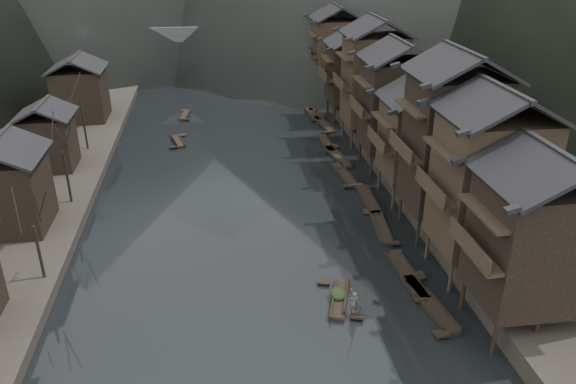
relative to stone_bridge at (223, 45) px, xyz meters
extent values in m
plane|color=black|center=(0.00, -72.00, -5.11)|extent=(300.00, 300.00, 0.00)
cube|color=#2D2823|center=(35.00, -32.00, -4.21)|extent=(40.00, 200.00, 1.80)
cylinder|color=black|center=(14.20, -82.40, -3.81)|extent=(0.30, 0.30, 2.90)
cylinder|color=black|center=(14.20, -77.60, -3.81)|extent=(0.30, 0.30, 2.90)
cylinder|color=black|center=(16.95, -82.40, -3.81)|extent=(0.30, 0.30, 2.90)
cylinder|color=black|center=(16.95, -77.60, -3.81)|extent=(0.30, 0.30, 2.90)
cube|color=black|center=(17.30, -80.00, 1.62)|extent=(7.00, 6.00, 8.26)
cube|color=#34291D|center=(13.30, -80.00, 1.21)|extent=(1.20, 5.70, 0.25)
cylinder|color=#34291D|center=(14.20, -75.40, -3.81)|extent=(0.30, 0.30, 2.90)
cylinder|color=#34291D|center=(14.20, -70.60, -3.81)|extent=(0.30, 0.30, 2.90)
cylinder|color=#34291D|center=(16.95, -75.40, -3.81)|extent=(0.30, 0.30, 2.90)
cylinder|color=#34291D|center=(16.95, -70.60, -3.81)|extent=(0.30, 0.30, 2.90)
cube|color=#34291D|center=(17.30, -73.00, 2.60)|extent=(7.00, 6.00, 10.21)
cube|color=#34291D|center=(13.30, -73.00, 2.08)|extent=(1.20, 5.70, 0.25)
cylinder|color=black|center=(14.20, -68.40, -3.81)|extent=(0.30, 0.30, 2.90)
cylinder|color=black|center=(14.20, -63.60, -3.81)|extent=(0.30, 0.30, 2.90)
cylinder|color=black|center=(16.95, -68.40, -3.81)|extent=(0.30, 0.30, 2.90)
cylinder|color=black|center=(16.95, -63.60, -3.81)|extent=(0.30, 0.30, 2.90)
cube|color=black|center=(17.30, -66.00, 3.23)|extent=(7.00, 6.00, 11.47)
cube|color=#34291D|center=(13.30, -66.00, 2.65)|extent=(1.20, 5.70, 0.25)
cylinder|color=#34291D|center=(14.20, -61.40, -3.81)|extent=(0.30, 0.30, 2.90)
cylinder|color=#34291D|center=(14.20, -56.60, -3.81)|extent=(0.30, 0.30, 2.90)
cylinder|color=#34291D|center=(16.95, -61.40, -3.81)|extent=(0.30, 0.30, 2.90)
cylinder|color=#34291D|center=(16.95, -56.60, -3.81)|extent=(0.30, 0.30, 2.90)
cube|color=#34291D|center=(17.30, -59.00, 1.17)|extent=(7.00, 6.00, 7.37)
cube|color=#34291D|center=(13.30, -59.00, 0.81)|extent=(1.20, 5.70, 0.25)
cylinder|color=black|center=(14.20, -53.40, -3.81)|extent=(0.30, 0.30, 2.90)
cylinder|color=black|center=(14.20, -48.60, -3.81)|extent=(0.30, 0.30, 2.90)
cylinder|color=black|center=(16.95, -53.40, -3.81)|extent=(0.30, 0.30, 2.90)
cylinder|color=black|center=(16.95, -48.60, -3.81)|extent=(0.30, 0.30, 2.90)
cube|color=black|center=(17.30, -51.00, 2.29)|extent=(7.00, 6.00, 9.61)
cube|color=#34291D|center=(13.30, -51.00, 1.81)|extent=(1.20, 5.70, 0.25)
cylinder|color=#34291D|center=(14.20, -44.40, -3.81)|extent=(0.30, 0.30, 2.90)
cylinder|color=#34291D|center=(14.20, -39.60, -3.81)|extent=(0.30, 0.30, 2.90)
cylinder|color=#34291D|center=(16.95, -44.40, -3.81)|extent=(0.30, 0.30, 2.90)
cylinder|color=#34291D|center=(16.95, -39.60, -3.81)|extent=(0.30, 0.30, 2.90)
cube|color=#34291D|center=(17.30, -42.00, 2.88)|extent=(7.00, 6.00, 10.77)
cube|color=#34291D|center=(13.30, -42.00, 2.34)|extent=(1.20, 5.70, 0.25)
cylinder|color=black|center=(14.20, -34.40, -3.81)|extent=(0.30, 0.30, 2.90)
cylinder|color=black|center=(14.20, -29.60, -3.81)|extent=(0.30, 0.30, 2.90)
cylinder|color=black|center=(16.95, -34.40, -3.81)|extent=(0.30, 0.30, 2.90)
cylinder|color=black|center=(16.95, -29.60, -3.81)|extent=(0.30, 0.30, 2.90)
cube|color=black|center=(17.30, -32.00, 1.41)|extent=(7.00, 6.00, 7.84)
cube|color=#34291D|center=(13.30, -32.00, 1.02)|extent=(1.20, 5.70, 0.25)
cylinder|color=#34291D|center=(14.20, -22.40, -3.81)|extent=(0.30, 0.30, 2.90)
cylinder|color=#34291D|center=(14.20, -17.60, -3.81)|extent=(0.30, 0.30, 2.90)
cylinder|color=#34291D|center=(16.95, -22.40, -3.81)|extent=(0.30, 0.30, 2.90)
cylinder|color=#34291D|center=(16.95, -17.60, -3.81)|extent=(0.30, 0.30, 2.90)
cube|color=#34291D|center=(17.30, -20.00, 2.28)|extent=(7.00, 6.00, 9.58)
cube|color=#34291D|center=(13.30, -20.00, 1.80)|extent=(1.20, 5.70, 0.25)
cube|color=black|center=(-20.50, -62.00, -0.66)|extent=(6.00, 6.00, 6.50)
cube|color=black|center=(-20.50, -48.00, -1.01)|extent=(5.00, 5.00, 5.80)
cube|color=black|center=(-20.50, -30.00, -0.51)|extent=(6.50, 6.50, 6.80)
cylinder|color=black|center=(-17.00, -70.67, -1.73)|extent=(0.24, 0.24, 4.36)
cylinder|color=black|center=(-17.00, -57.36, -1.36)|extent=(0.24, 0.24, 5.10)
cylinder|color=black|center=(-17.00, -42.54, -1.24)|extent=(0.24, 0.24, 5.33)
cube|color=black|center=(12.08, -76.82, -4.96)|extent=(2.05, 7.31, 0.30)
cube|color=black|center=(12.08, -76.82, -4.78)|extent=(2.08, 7.18, 0.10)
cube|color=black|center=(12.54, -73.38, -4.82)|extent=(1.04, 1.00, 0.36)
cube|color=black|center=(11.63, -80.26, -4.82)|extent=(1.04, 1.00, 0.36)
cube|color=black|center=(11.73, -73.12, -4.96)|extent=(1.36, 6.65, 0.30)
cube|color=black|center=(11.73, -73.12, -4.78)|extent=(1.41, 6.52, 0.10)
cube|color=black|center=(11.86, -69.94, -4.82)|extent=(0.97, 0.85, 0.34)
cube|color=black|center=(11.61, -76.29, -4.82)|extent=(0.97, 0.85, 0.34)
cube|color=black|center=(11.89, -65.12, -4.96)|extent=(1.76, 6.43, 0.30)
cube|color=black|center=(11.89, -65.12, -4.78)|extent=(1.80, 6.31, 0.10)
cube|color=black|center=(11.58, -62.09, -4.82)|extent=(1.01, 0.88, 0.33)
cube|color=black|center=(12.21, -68.15, -4.82)|extent=(1.01, 0.88, 0.33)
cube|color=black|center=(12.31, -59.40, -4.96)|extent=(1.34, 6.68, 0.30)
cube|color=black|center=(12.31, -59.40, -4.78)|extent=(1.39, 6.55, 0.10)
cube|color=black|center=(12.19, -56.21, -4.82)|extent=(0.96, 0.85, 0.34)
cube|color=black|center=(12.42, -62.59, -4.82)|extent=(0.96, 0.85, 0.34)
cube|color=black|center=(11.33, -52.84, -4.96)|extent=(1.66, 6.55, 0.30)
cube|color=black|center=(11.33, -52.84, -4.78)|extent=(1.71, 6.42, 0.10)
cube|color=black|center=(11.60, -49.74, -4.82)|extent=(1.00, 0.88, 0.34)
cube|color=black|center=(11.06, -55.94, -4.82)|extent=(1.00, 0.88, 0.34)
cube|color=black|center=(11.77, -47.40, -4.96)|extent=(2.09, 7.39, 0.30)
cube|color=black|center=(11.77, -47.40, -4.78)|extent=(2.12, 7.25, 0.10)
cube|color=black|center=(12.25, -43.92, -4.82)|extent=(1.05, 1.01, 0.36)
cube|color=black|center=(11.29, -50.87, -4.82)|extent=(1.05, 1.01, 0.36)
cube|color=black|center=(11.36, -42.66, -4.96)|extent=(1.32, 5.98, 0.30)
cube|color=black|center=(11.36, -42.66, -4.78)|extent=(1.37, 5.87, 0.10)
cube|color=black|center=(11.47, -39.81, -4.82)|extent=(0.96, 0.77, 0.32)
cube|color=black|center=(11.26, -45.51, -4.82)|extent=(0.96, 0.77, 0.32)
cube|color=black|center=(12.57, -34.91, -4.96)|extent=(1.90, 7.44, 0.30)
cube|color=black|center=(12.57, -34.91, -4.78)|extent=(1.94, 7.30, 0.10)
cube|color=black|center=(12.96, -31.40, -4.82)|extent=(1.03, 1.00, 0.36)
cube|color=black|center=(12.19, -38.43, -4.82)|extent=(1.03, 1.00, 0.36)
cube|color=black|center=(11.84, -30.07, -4.96)|extent=(1.40, 6.09, 0.30)
cube|color=black|center=(11.84, -30.07, -4.78)|extent=(1.45, 5.97, 0.10)
cube|color=black|center=(11.99, -27.18, -4.82)|extent=(0.97, 0.79, 0.33)
cube|color=black|center=(11.70, -32.97, -4.82)|extent=(0.97, 0.79, 0.33)
cube|color=black|center=(12.02, -25.04, -4.96)|extent=(1.62, 7.07, 0.30)
cube|color=black|center=(12.02, -25.04, -4.78)|extent=(1.66, 6.94, 0.10)
cube|color=black|center=(12.28, -21.68, -4.82)|extent=(1.00, 0.93, 0.35)
cube|color=black|center=(11.77, -28.39, -4.82)|extent=(1.00, 0.93, 0.35)
cube|color=black|center=(12.57, -19.18, -4.96)|extent=(1.20, 6.43, 0.30)
cube|color=black|center=(12.57, -19.18, -4.78)|extent=(1.26, 6.31, 0.10)
cube|color=black|center=(12.52, -16.10, -4.82)|extent=(0.95, 0.81, 0.34)
cube|color=black|center=(12.62, -22.26, -4.82)|extent=(0.95, 0.81, 0.34)
cube|color=black|center=(12.65, -12.33, -4.96)|extent=(1.73, 6.28, 0.30)
cube|color=black|center=(12.65, -12.33, -4.78)|extent=(1.77, 6.16, 0.10)
cube|color=black|center=(12.34, -9.37, -4.82)|extent=(1.01, 0.86, 0.33)
cube|color=black|center=(12.95, -15.29, -4.82)|extent=(1.01, 0.86, 0.33)
cube|color=black|center=(-7.33, -39.18, -4.96)|extent=(2.04, 4.84, 0.30)
cube|color=black|center=(-7.33, -39.18, -4.78)|extent=(2.07, 4.76, 0.10)
cube|color=black|center=(-6.81, -36.96, -4.82)|extent=(0.96, 0.77, 0.29)
cube|color=black|center=(-7.84, -41.39, -4.82)|extent=(0.96, 0.77, 0.29)
cube|color=black|center=(-6.80, -27.79, -4.96)|extent=(1.58, 4.86, 0.30)
cube|color=black|center=(-6.80, -27.79, -4.78)|extent=(1.62, 4.77, 0.10)
cube|color=black|center=(-7.08, -25.51, -4.82)|extent=(0.92, 0.70, 0.30)
cube|color=black|center=(-6.52, -30.06, -4.82)|extent=(0.92, 0.70, 0.30)
cube|color=black|center=(3.10, -13.91, -4.96)|extent=(2.48, 5.07, 0.30)
cube|color=black|center=(3.10, -13.91, -4.78)|extent=(2.50, 4.99, 0.10)
cube|color=black|center=(2.36, -11.63, -4.82)|extent=(1.00, 0.85, 0.30)
cube|color=black|center=(3.83, -16.20, -4.82)|extent=(1.00, 0.85, 0.30)
cube|color=#4C4C4F|center=(0.00, 0.00, 2.09)|extent=(40.00, 6.00, 1.60)
cube|color=#4C4C4F|center=(0.00, -2.70, 3.39)|extent=(40.00, 0.50, 1.00)
cube|color=#4C4C4F|center=(0.00, 2.70, 3.39)|extent=(40.00, 0.50, 1.00)
cube|color=#4C4C4F|center=(-14.00, 0.00, -1.91)|extent=(3.20, 6.00, 6.40)
cube|color=#4C4C4F|center=(-4.50, 0.00, -1.91)|extent=(3.20, 6.00, 6.40)
cube|color=#4C4C4F|center=(4.50, 0.00, -1.91)|extent=(3.20, 6.00, 6.40)
cube|color=#4C4C4F|center=(14.00, 0.00, -1.91)|extent=(3.20, 6.00, 6.40)
cube|color=black|center=(5.77, -75.42, -4.96)|extent=(2.56, 5.08, 0.30)
cube|color=black|center=(5.77, -75.42, -4.78)|extent=(2.58, 5.00, 0.10)
cube|color=black|center=(5.04, -73.14, -4.82)|extent=(1.07, 0.88, 0.30)
cube|color=black|center=(6.51, -77.70, -4.82)|extent=(1.07, 0.88, 0.30)
ellipsoid|color=black|center=(5.70, -75.18, -4.31)|extent=(1.19, 1.56, 0.72)
imported|color=#505052|center=(6.35, -77.22, -3.80)|extent=(0.69, 0.50, 1.74)
cylinder|color=#8C7A51|center=(6.55, -77.22, -1.21)|extent=(1.53, 2.16, 3.44)
camera|label=1|loc=(-2.64, -108.59, 19.55)|focal=35.00mm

